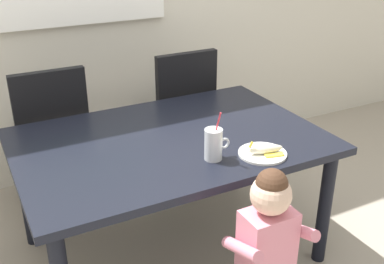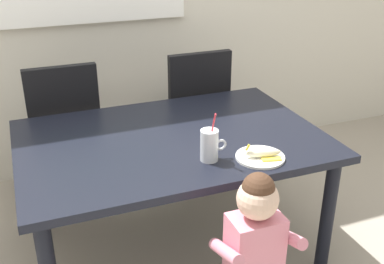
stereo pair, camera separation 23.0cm
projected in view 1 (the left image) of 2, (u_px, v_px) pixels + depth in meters
ground_plane at (172, 250)px, 2.68m from camera, size 24.00×24.00×0.00m
dining_table at (170, 152)px, 2.42m from camera, size 1.54×1.05×0.71m
dining_chair_left at (51, 132)px, 2.85m from camera, size 0.44×0.44×0.96m
dining_chair_right at (179, 109)px, 3.20m from camera, size 0.44×0.45×0.96m
toddler_standing at (268, 235)px, 1.95m from camera, size 0.33×0.24×0.84m
milk_cup at (214, 146)px, 2.15m from camera, size 0.13×0.09×0.25m
snack_plate at (262, 154)px, 2.21m from camera, size 0.23×0.23×0.01m
peeled_banana at (266, 149)px, 2.20m from camera, size 0.18×0.12×0.07m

